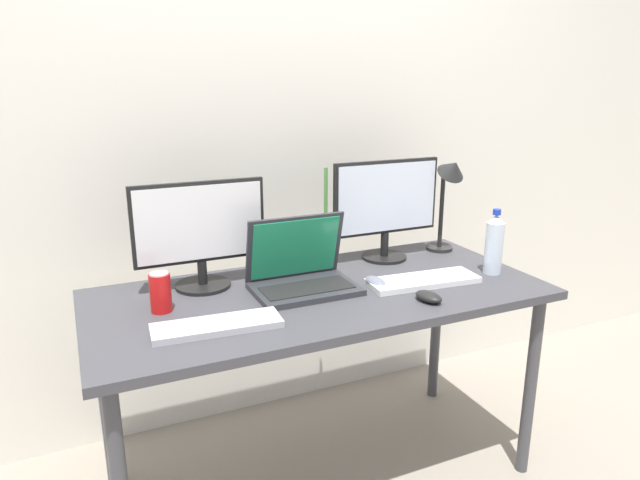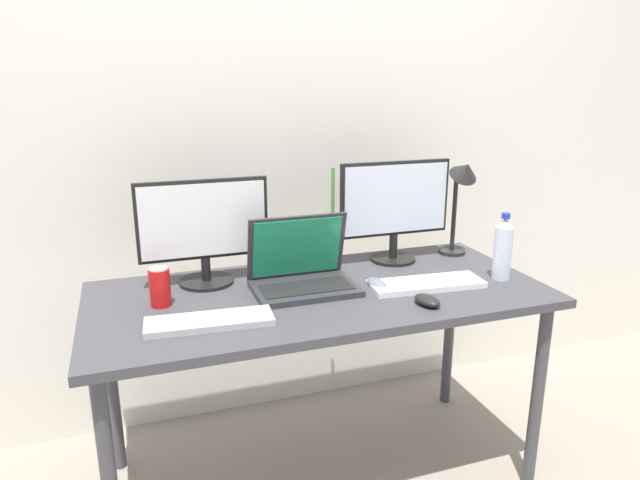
# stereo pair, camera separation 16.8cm
# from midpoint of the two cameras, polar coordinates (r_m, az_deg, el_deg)

# --- Properties ---
(ground_plane) EXTENTS (16.00, 16.00, 0.00)m
(ground_plane) POSITION_cam_midpoint_polar(r_m,az_deg,el_deg) (2.32, -2.23, -22.38)
(ground_plane) COLOR gray
(wall_back) EXTENTS (7.00, 0.08, 2.60)m
(wall_back) POSITION_cam_midpoint_polar(r_m,az_deg,el_deg) (2.38, -8.06, 12.44)
(wall_back) COLOR silver
(wall_back) RESTS_ON ground
(work_desk) EXTENTS (1.54, 0.70, 0.74)m
(work_desk) POSITION_cam_midpoint_polar(r_m,az_deg,el_deg) (1.98, -2.45, -6.96)
(work_desk) COLOR #424247
(work_desk) RESTS_ON ground
(monitor_left) EXTENTS (0.45, 0.19, 0.37)m
(monitor_left) POSITION_cam_midpoint_polar(r_m,az_deg,el_deg) (1.98, -14.30, 0.84)
(monitor_left) COLOR black
(monitor_left) RESTS_ON work_desk
(monitor_center) EXTENTS (0.45, 0.18, 0.39)m
(monitor_center) POSITION_cam_midpoint_polar(r_m,az_deg,el_deg) (2.23, 4.50, 3.52)
(monitor_center) COLOR black
(monitor_center) RESTS_ON work_desk
(laptop_silver) EXTENTS (0.35, 0.24, 0.25)m
(laptop_silver) POSITION_cam_midpoint_polar(r_m,az_deg,el_deg) (1.95, -4.36, -3.32)
(laptop_silver) COLOR #2D2D33
(laptop_silver) RESTS_ON work_desk
(keyboard_main) EXTENTS (0.38, 0.15, 0.02)m
(keyboard_main) POSITION_cam_midpoint_polar(r_m,az_deg,el_deg) (1.71, -13.08, -8.38)
(keyboard_main) COLOR #B2B2B7
(keyboard_main) RESTS_ON work_desk
(keyboard_aux) EXTENTS (0.41, 0.17, 0.02)m
(keyboard_aux) POSITION_cam_midpoint_polar(r_m,az_deg,el_deg) (2.03, 7.95, -4.08)
(keyboard_aux) COLOR white
(keyboard_aux) RESTS_ON work_desk
(mouse_by_keyboard) EXTENTS (0.08, 0.11, 0.03)m
(mouse_by_keyboard) POSITION_cam_midpoint_polar(r_m,az_deg,el_deg) (1.87, 8.30, -5.67)
(mouse_by_keyboard) COLOR black
(mouse_by_keyboard) RESTS_ON work_desk
(mouse_by_laptop) EXTENTS (0.06, 0.11, 0.03)m
(mouse_by_laptop) POSITION_cam_midpoint_polar(r_m,az_deg,el_deg) (1.98, 3.15, -4.26)
(mouse_by_laptop) COLOR slate
(mouse_by_laptop) RESTS_ON work_desk
(water_bottle) EXTENTS (0.07, 0.07, 0.24)m
(water_bottle) POSITION_cam_midpoint_polar(r_m,az_deg,el_deg) (2.16, 14.91, -0.44)
(water_bottle) COLOR silver
(water_bottle) RESTS_ON work_desk
(soda_can_near_keyboard) EXTENTS (0.07, 0.07, 0.13)m
(soda_can_near_keyboard) POSITION_cam_midpoint_polar(r_m,az_deg,el_deg) (1.85, -18.20, -5.04)
(soda_can_near_keyboard) COLOR red
(soda_can_near_keyboard) RESTS_ON work_desk
(bamboo_vase) EXTENTS (0.07, 0.07, 0.38)m
(bamboo_vase) POSITION_cam_midpoint_polar(r_m,az_deg,el_deg) (2.20, -1.62, -0.42)
(bamboo_vase) COLOR #B2D1B7
(bamboo_vase) RESTS_ON work_desk
(desk_lamp) EXTENTS (0.11, 0.18, 0.41)m
(desk_lamp) POSITION_cam_midpoint_polar(r_m,az_deg,el_deg) (2.34, 10.83, 5.23)
(desk_lamp) COLOR black
(desk_lamp) RESTS_ON work_desk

